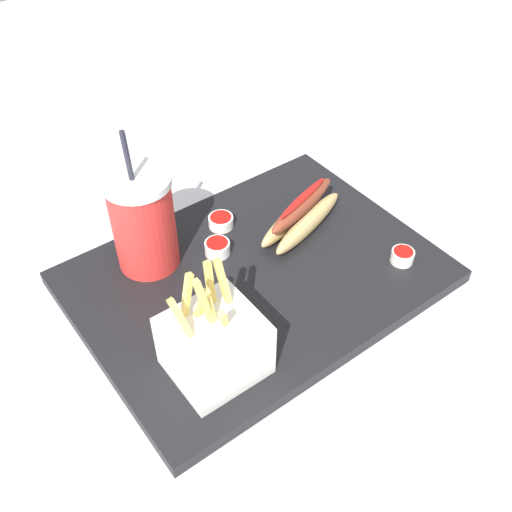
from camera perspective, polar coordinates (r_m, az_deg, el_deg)
The scene contains 8 objects.
ground_plane at distance 0.83m, azimuth 0.00°, elevation -2.99°, with size 2.40×2.40×0.02m, color silver.
food_tray at distance 0.81m, azimuth 0.00°, elevation -2.03°, with size 0.47×0.35×0.02m, color black.
soda_cup at distance 0.79m, azimuth -10.77°, elevation 3.31°, with size 0.09×0.09×0.21m.
fries_basket at distance 0.67m, azimuth -4.02°, elevation -8.48°, with size 0.10×0.09×0.14m.
hot_dog_1 at distance 0.86m, azimuth 4.39°, elevation 3.94°, with size 0.17×0.10×0.06m.
ketchup_cup_1 at distance 0.83m, azimuth -3.73°, elevation 0.85°, with size 0.04×0.04×0.02m.
ketchup_cup_2 at distance 0.84m, azimuth 13.88°, elevation 0.04°, with size 0.03×0.03×0.02m.
ketchup_cup_3 at distance 0.87m, azimuth -3.39°, elevation 3.38°, with size 0.04×0.04×0.02m.
Camera 1 is at (0.34, 0.45, 0.59)m, focal length 41.70 mm.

